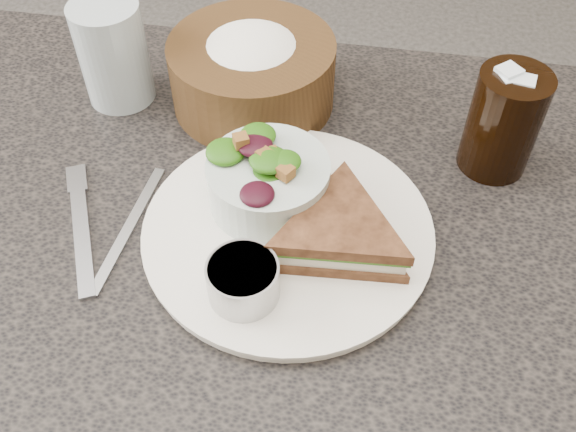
# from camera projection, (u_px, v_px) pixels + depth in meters

# --- Properties ---
(dining_table) EXTENTS (1.00, 0.70, 0.75)m
(dining_table) POSITION_uv_depth(u_px,v_px,m) (267.00, 395.00, 0.94)
(dining_table) COLOR black
(dining_table) RESTS_ON floor
(dinner_plate) EXTENTS (0.29, 0.29, 0.01)m
(dinner_plate) POSITION_uv_depth(u_px,v_px,m) (288.00, 231.00, 0.65)
(dinner_plate) COLOR white
(dinner_plate) RESTS_ON dining_table
(sandwich) EXTENTS (0.17, 0.17, 0.04)m
(sandwich) POSITION_uv_depth(u_px,v_px,m) (340.00, 233.00, 0.62)
(sandwich) COLOR brown
(sandwich) RESTS_ON dinner_plate
(salad_bowl) EXTENTS (0.16, 0.16, 0.07)m
(salad_bowl) POSITION_uv_depth(u_px,v_px,m) (268.00, 176.00, 0.64)
(salad_bowl) COLOR silver
(salad_bowl) RESTS_ON dinner_plate
(dressing_ramekin) EXTENTS (0.08, 0.08, 0.04)m
(dressing_ramekin) POSITION_uv_depth(u_px,v_px,m) (243.00, 281.00, 0.58)
(dressing_ramekin) COLOR #A1A1A3
(dressing_ramekin) RESTS_ON dinner_plate
(orange_wedge) EXTENTS (0.09, 0.09, 0.03)m
(orange_wedge) POSITION_uv_depth(u_px,v_px,m) (307.00, 177.00, 0.67)
(orange_wedge) COLOR orange
(orange_wedge) RESTS_ON dinner_plate
(fork) EXTENTS (0.08, 0.15, 0.00)m
(fork) POSITION_uv_depth(u_px,v_px,m) (82.00, 234.00, 0.66)
(fork) COLOR #9A9DA5
(fork) RESTS_ON dining_table
(knife) EXTENTS (0.03, 0.17, 0.00)m
(knife) POSITION_uv_depth(u_px,v_px,m) (129.00, 227.00, 0.66)
(knife) COLOR #A9ABAE
(knife) RESTS_ON dining_table
(bread_basket) EXTENTS (0.21, 0.21, 0.11)m
(bread_basket) POSITION_uv_depth(u_px,v_px,m) (252.00, 63.00, 0.76)
(bread_basket) COLOR #513318
(bread_basket) RESTS_ON dining_table
(cola_glass) EXTENTS (0.09, 0.09, 0.13)m
(cola_glass) POSITION_uv_depth(u_px,v_px,m) (505.00, 118.00, 0.68)
(cola_glass) COLOR black
(cola_glass) RESTS_ON dining_table
(water_glass) EXTENTS (0.11, 0.11, 0.12)m
(water_glass) POSITION_uv_depth(u_px,v_px,m) (113.00, 53.00, 0.76)
(water_glass) COLOR #A4B4B9
(water_glass) RESTS_ON dining_table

